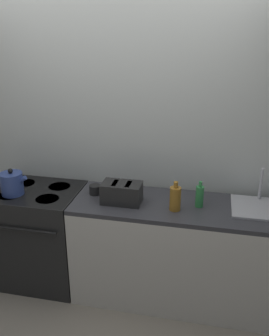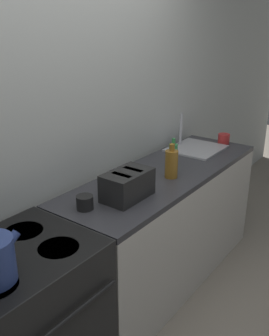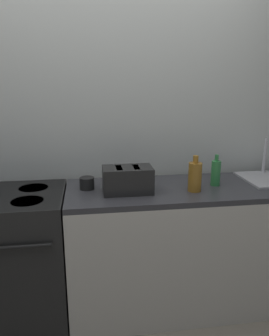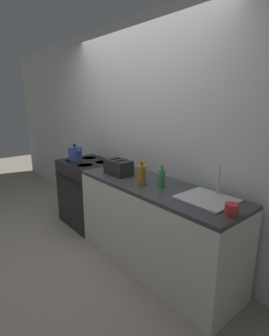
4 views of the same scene
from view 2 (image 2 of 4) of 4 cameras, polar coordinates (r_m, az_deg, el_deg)
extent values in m
cube|color=silver|center=(2.28, -11.51, 6.30)|extent=(8.00, 0.05, 2.60)
cube|color=black|center=(2.08, -16.86, -22.83)|extent=(0.76, 0.60, 0.90)
cube|color=black|center=(1.82, -18.32, -12.70)|extent=(0.74, 0.59, 0.02)
cylinder|color=black|center=(1.81, -11.50, -11.91)|extent=(0.19, 0.19, 0.01)
cylinder|color=black|center=(1.99, -16.52, -9.28)|extent=(0.19, 0.19, 0.01)
cylinder|color=black|center=(1.72, -10.64, -21.99)|extent=(0.64, 0.02, 0.02)
cube|color=silver|center=(2.87, 4.64, -9.06)|extent=(1.85, 0.59, 0.86)
cube|color=#38383D|center=(2.68, 4.92, -0.72)|extent=(1.85, 0.59, 0.04)
cylinder|color=#33478C|center=(1.64, -18.57, -10.74)|extent=(0.11, 0.04, 0.09)
cube|color=black|center=(2.21, -1.09, -2.59)|extent=(0.32, 0.19, 0.17)
cube|color=black|center=(2.14, -2.00, -1.12)|extent=(0.04, 0.13, 0.01)
cube|color=black|center=(2.22, -0.23, -0.26)|extent=(0.04, 0.13, 0.01)
cube|color=#B7B7BC|center=(3.16, 9.39, 2.97)|extent=(0.44, 0.39, 0.01)
cylinder|color=silver|center=(3.19, 7.05, 5.76)|extent=(0.02, 0.02, 0.28)
cylinder|color=#338C47|center=(2.71, 5.89, 1.90)|extent=(0.06, 0.06, 0.17)
cylinder|color=#338C47|center=(2.68, 5.97, 4.06)|extent=(0.03, 0.03, 0.04)
cylinder|color=#9E6B23|center=(2.52, 5.65, 0.59)|extent=(0.09, 0.09, 0.19)
cylinder|color=#9E6B23|center=(2.48, 5.74, 3.14)|extent=(0.03, 0.03, 0.05)
cylinder|color=black|center=(2.11, -7.58, -5.23)|extent=(0.10, 0.10, 0.08)
cylinder|color=red|center=(3.35, 13.45, 4.36)|extent=(0.10, 0.10, 0.09)
camera|label=1|loc=(2.69, 72.23, 15.86)|focal=40.00mm
camera|label=3|loc=(1.57, 63.60, -0.74)|focal=35.00mm
camera|label=4|loc=(3.90, 44.09, 13.03)|focal=28.00mm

